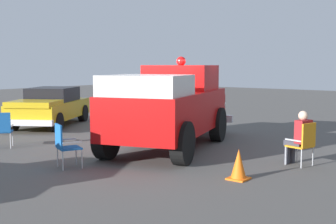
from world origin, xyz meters
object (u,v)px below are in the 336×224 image
Objects in this scene: vintage_fire_truck at (171,106)px; lawn_chair_near_truck at (304,141)px; classic_hot_rod at (50,107)px; spectator_seated at (300,136)px; lawn_chair_by_car at (64,143)px; lawn_chair_spare at (2,127)px; traffic_cone at (239,165)px.

vintage_fire_truck is 3.89m from lawn_chair_near_truck.
classic_hot_rod is 10.12m from spectator_seated.
classic_hot_rod is 7.32m from lawn_chair_by_car.
lawn_chair_spare is at bearing 80.90° from lawn_chair_by_car.
classic_hot_rod is 4.61× the size of lawn_chair_spare.
classic_hot_rod reaches higher than lawn_chair_near_truck.
lawn_chair_by_car is 0.79× the size of spectator_seated.
spectator_seated is at bearing -68.02° from lawn_chair_spare.
lawn_chair_spare is (-2.96, 7.55, 0.00)m from lawn_chair_near_truck.
vintage_fire_truck is 1.35× the size of classic_hot_rod.
traffic_cone is (-1.97, 0.64, -0.28)m from lawn_chair_near_truck.
traffic_cone is at bearing 165.76° from spectator_seated.
lawn_chair_by_car reaches higher than traffic_cone.
classic_hot_rod reaches higher than lawn_chair_by_car.
traffic_cone is (-1.96, -3.21, -0.89)m from vintage_fire_truck.
classic_hot_rod is 4.61× the size of lawn_chair_near_truck.
lawn_chair_near_truck is 0.17m from spectator_seated.
lawn_chair_near_truck is 5.50m from lawn_chair_by_car.
vintage_fire_truck is 3.55m from lawn_chair_by_car.
traffic_cone is at bearing -81.84° from lawn_chair_spare.
lawn_chair_near_truck is at bearing -106.58° from spectator_seated.
spectator_seated is (3.00, -7.43, 0.11)m from lawn_chair_spare.
lawn_chair_spare is 8.01m from spectator_seated.
classic_hot_rod is 3.64× the size of spectator_seated.
vintage_fire_truck is at bearing -51.49° from lawn_chair_spare.
vintage_fire_truck is at bearing 58.62° from traffic_cone.
lawn_chair_by_car is (-3.48, 0.41, -0.61)m from vintage_fire_truck.
classic_hot_rod is 4.58m from lawn_chair_spare.
traffic_cone is (-2.01, 0.51, -0.39)m from spectator_seated.
vintage_fire_truck is 4.78m from lawn_chair_spare.
lawn_chair_by_car is at bearing -125.42° from classic_hot_rod.
vintage_fire_truck is 3.86m from traffic_cone.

